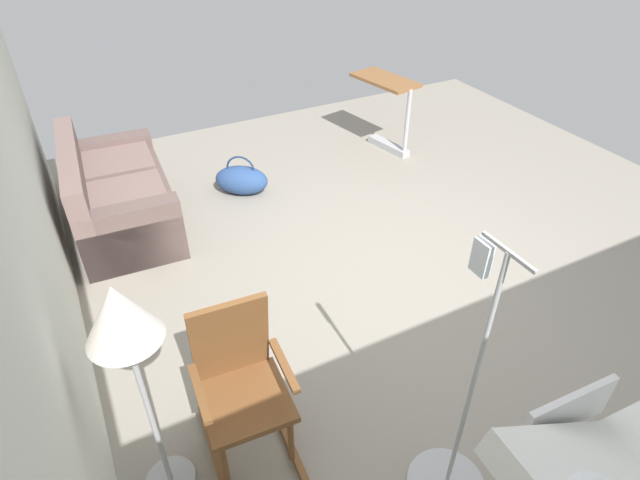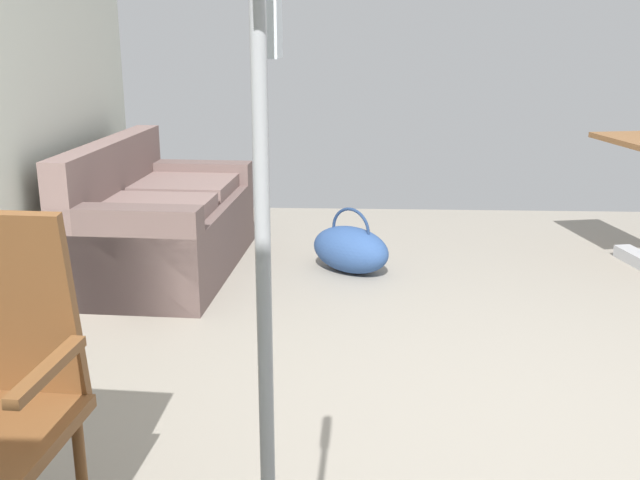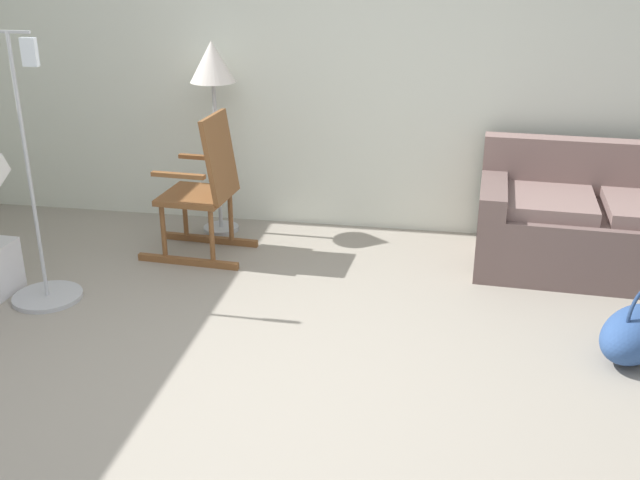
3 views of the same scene
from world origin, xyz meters
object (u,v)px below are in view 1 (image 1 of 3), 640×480
object	(u,v)px
floor_lamp	(124,330)
iv_pole	(451,460)
rocking_chair	(241,385)
couch	(118,197)
duffel_bag	(242,180)
overbed_table	(388,106)

from	to	relation	value
floor_lamp	iv_pole	bearing A→B (deg)	-118.17
rocking_chair	iv_pole	distance (m)	1.22
couch	iv_pole	bearing A→B (deg)	-162.51
couch	rocking_chair	distance (m)	2.75
duffel_bag	couch	bearing A→B (deg)	91.74
duffel_bag	iv_pole	distance (m)	3.57
floor_lamp	iv_pole	world-z (taller)	iv_pole
duffel_bag	iv_pole	bearing A→B (deg)	178.13
overbed_table	duffel_bag	distance (m)	1.99
iv_pole	rocking_chair	bearing A→B (deg)	48.12
floor_lamp	overbed_table	world-z (taller)	floor_lamp
duffel_bag	rocking_chair	bearing A→B (deg)	160.09
couch	rocking_chair	xyz separation A→B (m)	(-2.74, -0.23, 0.20)
couch	duffel_bag	size ratio (longest dim) A/B	2.57
couch	overbed_table	world-z (taller)	couch
couch	floor_lamp	xyz separation A→B (m)	(-2.79, 0.26, 0.92)
duffel_bag	overbed_table	bearing A→B (deg)	-83.83
rocking_chair	floor_lamp	size ratio (longest dim) A/B	0.71
rocking_chair	floor_lamp	distance (m)	0.88
overbed_table	iv_pole	xyz separation A→B (m)	(-3.78, 2.06, -0.28)
overbed_table	iv_pole	world-z (taller)	iv_pole
overbed_table	duffel_bag	size ratio (longest dim) A/B	1.37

